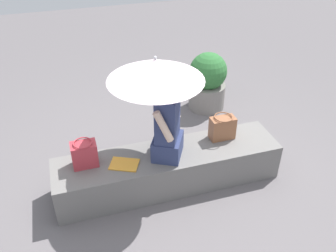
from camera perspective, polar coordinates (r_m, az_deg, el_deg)
ground_plane at (r=4.09m, az=0.07°, el=-8.82°), size 14.00×14.00×0.00m
stone_bench at (r=3.95m, az=0.07°, el=-6.61°), size 2.39×0.55×0.41m
person_seated at (r=3.57m, az=-0.08°, el=0.40°), size 0.41×0.51×0.90m
parasol at (r=3.33m, az=-1.96°, el=8.75°), size 0.91×0.91×1.08m
handbag_black at (r=4.01m, az=8.48°, el=-0.23°), size 0.27×0.20×0.27m
tote_bag_canvas at (r=3.68m, az=-12.90°, el=-4.29°), size 0.25×0.19×0.28m
magazine at (r=3.70m, az=-6.83°, el=-5.94°), size 0.34×0.30×0.01m
planter_near at (r=5.23m, az=6.19°, el=6.95°), size 0.53×0.53×0.84m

